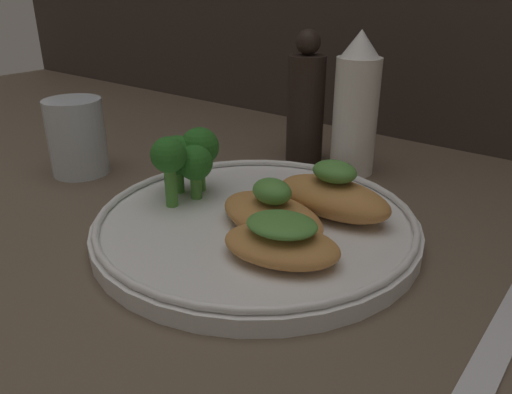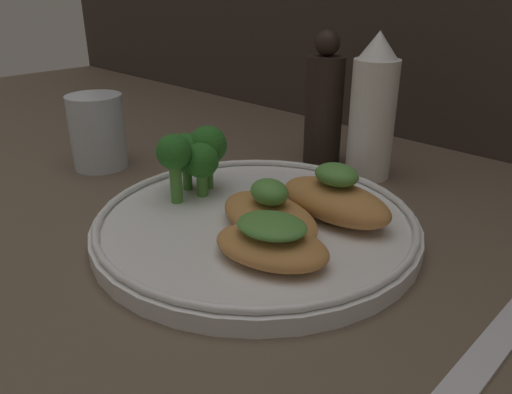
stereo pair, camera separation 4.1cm
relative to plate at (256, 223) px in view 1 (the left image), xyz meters
The scene contains 10 objects.
ground_plane 1.49cm from the plate, ahead, with size 180.00×180.00×1.00cm, color brown.
plate is the anchor object (origin of this frame).
grilled_meat_front 6.98cm from the plate, 36.04° to the right, with size 9.83×7.75×3.36cm.
grilled_meat_middle 2.89cm from the plate, 17.37° to the right, with size 11.06×7.92×4.28cm.
grilled_meat_back 6.95cm from the plate, 46.12° to the left, with size 10.83×5.89×4.79cm.
broccoli_bunch 9.10cm from the plate, behind, with size 5.67×7.55×6.36cm.
sauce_bottle 19.27cm from the plate, 92.38° to the left, with size 4.77×4.77×15.30cm.
pepper_grinder 20.35cm from the plate, 111.31° to the left, with size 4.26×4.26×14.98cm.
drinking_glass 24.49cm from the plate, behind, with size 6.13×6.13×8.27cm.
fork 20.19cm from the plate, ahead, with size 1.90×19.48×0.60cm.
Camera 1 is at (23.39, -29.67, 20.19)cm, focal length 35.00 mm.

